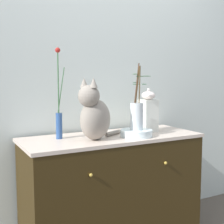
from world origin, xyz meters
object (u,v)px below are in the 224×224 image
at_px(vase_slim_green, 59,115).
at_px(jar_lidded_porcelain, 148,112).
at_px(cat_sitting, 94,114).
at_px(sideboard, 112,189).
at_px(bowl_porcelain, 136,133).
at_px(vase_glass_clear, 137,114).

height_order(vase_slim_green, jar_lidded_porcelain, vase_slim_green).
relative_size(cat_sitting, vase_slim_green, 0.68).
xyz_separation_m(sideboard, vase_slim_green, (-0.38, 0.08, 0.59)).
relative_size(sideboard, bowl_porcelain, 5.70).
bearing_deg(sideboard, jar_lidded_porcelain, 4.40).
xyz_separation_m(vase_slim_green, jar_lidded_porcelain, (0.73, -0.06, -0.01)).
bearing_deg(cat_sitting, sideboard, 23.42).
height_order(vase_slim_green, vase_glass_clear, vase_slim_green).
height_order(cat_sitting, jar_lidded_porcelain, cat_sitting).
bearing_deg(vase_slim_green, sideboard, -12.01).
distance_m(sideboard, cat_sitting, 0.63).
bearing_deg(vase_glass_clear, bowl_porcelain, -154.95).
relative_size(bowl_porcelain, vase_glass_clear, 0.48).
bearing_deg(vase_slim_green, bowl_porcelain, -19.78).
bearing_deg(bowl_porcelain, vase_glass_clear, 25.05).
bearing_deg(bowl_porcelain, jar_lidded_porcelain, 34.49).
height_order(cat_sitting, vase_slim_green, vase_slim_green).
bearing_deg(jar_lidded_porcelain, bowl_porcelain, -145.51).
bearing_deg(vase_glass_clear, sideboard, 143.93).
xyz_separation_m(cat_sitting, jar_lidded_porcelain, (0.53, 0.11, -0.02)).
distance_m(bowl_porcelain, vase_glass_clear, 0.15).
bearing_deg(sideboard, cat_sitting, -156.58).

